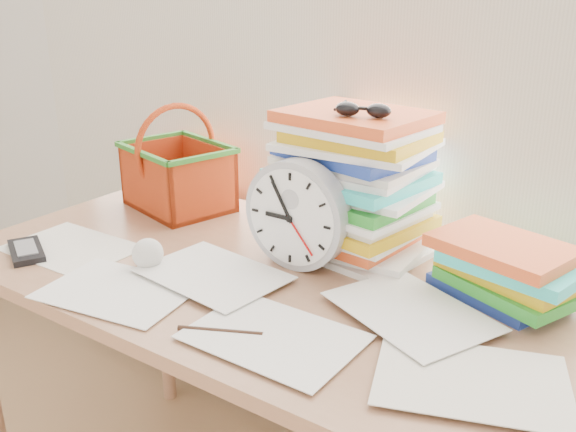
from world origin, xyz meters
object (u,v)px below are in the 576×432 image
Objects in this scene: paper_stack at (354,184)px; clock at (297,215)px; book_stack at (507,270)px; calculator at (26,251)px; desk at (270,306)px; basket at (177,158)px.

paper_stack reaches higher than clock.
book_stack is 1.03m from calculator.
desk is 5.90× the size of clock.
calculator is (-0.95, -0.40, -0.05)m from book_stack.
basket is (-0.89, 0.03, 0.08)m from book_stack.
paper_stack reaches higher than calculator.
clock is at bearing 70.97° from desk.
book_stack is 0.89m from basket.
desk is 4.19× the size of paper_stack.
clock is 0.43m from book_stack.
calculator is at bearing -143.81° from paper_stack.
basket is at bearing 178.01° from book_stack.
clock is 0.49m from basket.
paper_stack is at bearing 68.83° from clock.
clock is at bearing -165.76° from book_stack.
paper_stack is 1.21× the size of basket.
basket reaches higher than clock.
paper_stack is at bearing 15.73° from basket.
desk is 5.07× the size of basket.
desk is at bearing -110.48° from paper_stack.
clock reaches higher than calculator.
calculator is at bearing -151.48° from clock.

